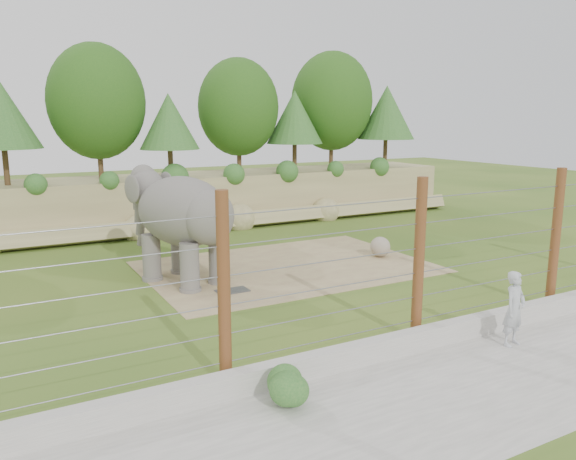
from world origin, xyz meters
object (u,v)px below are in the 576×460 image
stone_ball (380,247)px  barrier_fence (419,260)px  elephant (183,227)px  zookeeper (514,309)px

stone_ball → barrier_fence: (-4.39, -7.05, 1.59)m
elephant → zookeeper: elephant is taller
elephant → zookeeper: (5.13, -8.87, -0.92)m
stone_ball → zookeeper: (-2.61, -8.43, 0.50)m
stone_ball → barrier_fence: bearing=-121.9°
zookeeper → elephant: bearing=109.5°
elephant → zookeeper: 10.29m
elephant → barrier_fence: (3.35, -7.49, 0.17)m
elephant → barrier_fence: 8.20m
stone_ball → zookeeper: zookeeper is taller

